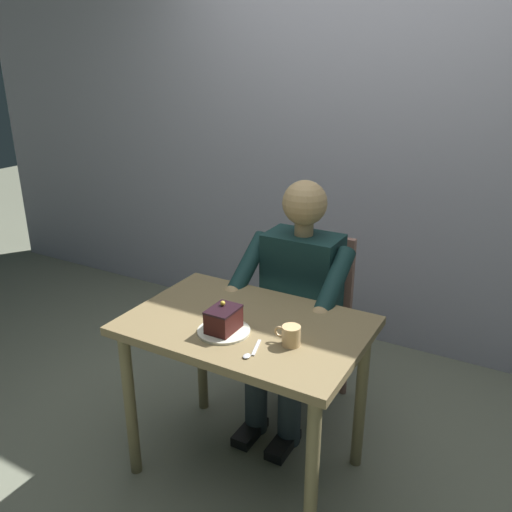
{
  "coord_description": "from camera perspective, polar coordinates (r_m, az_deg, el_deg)",
  "views": [
    {
      "loc": [
        -0.96,
        1.62,
        1.74
      ],
      "look_at": [
        0.01,
        -0.1,
        0.99
      ],
      "focal_mm": 36.73,
      "sensor_mm": 36.0,
      "label": 1
    }
  ],
  "objects": [
    {
      "name": "ground_plane",
      "position": [
        2.56,
        -0.98,
        -21.91
      ],
      "size": [
        14.0,
        14.0,
        0.0
      ],
      "primitive_type": "plane",
      "color": "slate"
    },
    {
      "name": "dessert_spoon",
      "position": [
        1.92,
        -0.52,
        -10.42
      ],
      "size": [
        0.04,
        0.14,
        0.01
      ],
      "color": "silver",
      "rests_on": "dining_table"
    },
    {
      "name": "dessert_plate",
      "position": [
        2.06,
        -3.53,
        -8.15
      ],
      "size": [
        0.21,
        0.21,
        0.01
      ],
      "primitive_type": "cylinder",
      "color": "silver",
      "rests_on": "dining_table"
    },
    {
      "name": "seated_person",
      "position": [
        2.54,
        4.26,
        -4.94
      ],
      "size": [
        0.53,
        0.58,
        1.21
      ],
      "color": "#153232",
      "rests_on": "ground"
    },
    {
      "name": "dining_table",
      "position": [
        2.18,
        -1.08,
        -9.63
      ],
      "size": [
        0.96,
        0.65,
        0.74
      ],
      "color": "olive",
      "rests_on": "ground"
    },
    {
      "name": "cafe_rear_panel",
      "position": [
        3.23,
        12.58,
        16.16
      ],
      "size": [
        6.4,
        0.12,
        3.0
      ],
      "primitive_type": "cube",
      "color": "#A09FAE",
      "rests_on": "ground"
    },
    {
      "name": "chair",
      "position": [
        2.75,
        5.74,
        -6.24
      ],
      "size": [
        0.42,
        0.42,
        0.89
      ],
      "color": "#906658",
      "rests_on": "ground"
    },
    {
      "name": "coffee_cup",
      "position": [
        1.96,
        3.79,
        -8.6
      ],
      "size": [
        0.11,
        0.07,
        0.08
      ],
      "color": "#D8B077",
      "rests_on": "dining_table"
    },
    {
      "name": "cake_slice",
      "position": [
        2.03,
        -3.56,
        -6.87
      ],
      "size": [
        0.1,
        0.13,
        0.11
      ],
      "color": "#3F1714",
      "rests_on": "dessert_plate"
    }
  ]
}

